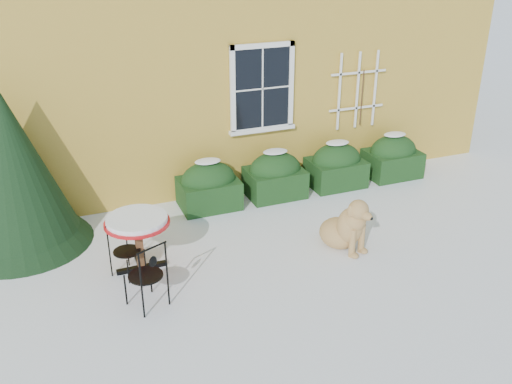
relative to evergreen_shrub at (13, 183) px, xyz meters
name	(u,v)px	position (x,y,z in m)	size (l,w,h in m)	color
ground	(281,274)	(3.48, -2.38, -1.06)	(80.00, 80.00, 0.00)	white
hedge_row	(306,171)	(5.13, 0.17, -0.66)	(4.95, 0.80, 0.91)	black
evergreen_shrub	(13,183)	(0.00, 0.00, 0.00)	(2.18, 2.18, 2.64)	black
bistro_table	(137,226)	(1.60, -1.50, -0.33)	(0.94, 0.94, 0.88)	black
patio_chair_near	(147,275)	(1.52, -2.43, -0.57)	(0.57, 0.56, 0.97)	black
patio_chair_far	(125,249)	(1.38, -1.53, -0.65)	(0.51, 0.51, 0.83)	black
dog	(347,227)	(4.72, -2.08, -0.68)	(0.77, 1.05, 0.94)	tan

